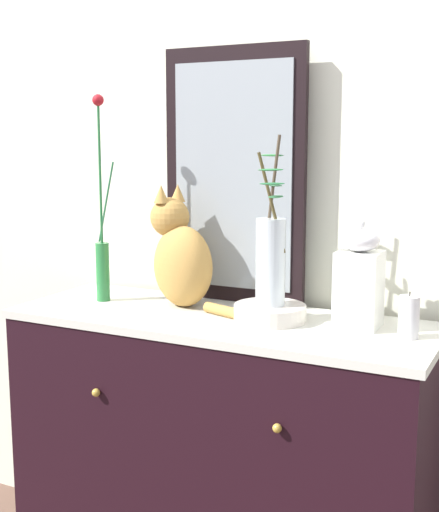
# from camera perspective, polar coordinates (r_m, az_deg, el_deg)

# --- Properties ---
(wall_back) EXTENTS (4.40, 0.08, 2.60)m
(wall_back) POSITION_cam_1_polar(r_m,az_deg,el_deg) (2.26, 3.45, 6.13)
(wall_back) COLOR silver
(wall_back) RESTS_ON ground_plane
(sideboard) EXTENTS (1.26, 0.47, 0.92)m
(sideboard) POSITION_cam_1_polar(r_m,az_deg,el_deg) (2.20, -0.00, -16.65)
(sideboard) COLOR black
(sideboard) RESTS_ON ground_plane
(mirror_leaning) EXTENTS (0.47, 0.03, 0.80)m
(mirror_leaning) POSITION_cam_1_polar(r_m,az_deg,el_deg) (2.19, 1.18, 6.54)
(mirror_leaning) COLOR black
(mirror_leaning) RESTS_ON sideboard
(cat_sitting) EXTENTS (0.38, 0.21, 0.38)m
(cat_sitting) POSITION_cam_1_polar(r_m,az_deg,el_deg) (2.15, -3.20, -0.03)
(cat_sitting) COLOR #B1823F
(cat_sitting) RESTS_ON sideboard
(vase_slim_green) EXTENTS (0.07, 0.04, 0.65)m
(vase_slim_green) POSITION_cam_1_polar(r_m,az_deg,el_deg) (2.24, -9.61, 0.79)
(vase_slim_green) COLOR #297639
(vase_slim_green) RESTS_ON sideboard
(bowl_porcelain) EXTENTS (0.21, 0.21, 0.05)m
(bowl_porcelain) POSITION_cam_1_polar(r_m,az_deg,el_deg) (2.00, 4.16, -4.67)
(bowl_porcelain) COLOR silver
(bowl_porcelain) RESTS_ON sideboard
(vase_glass_clear) EXTENTS (0.14, 0.20, 0.48)m
(vase_glass_clear) POSITION_cam_1_polar(r_m,az_deg,el_deg) (1.96, 4.22, -0.04)
(vase_glass_clear) COLOR silver
(vase_glass_clear) RESTS_ON bowl_porcelain
(jar_lidded_porcelain) EXTENTS (0.12, 0.12, 0.30)m
(jar_lidded_porcelain) POSITION_cam_1_polar(r_m,az_deg,el_deg) (1.94, 11.39, -1.92)
(jar_lidded_porcelain) COLOR white
(jar_lidded_porcelain) RESTS_ON sideboard
(candle_pillar) EXTENTS (0.05, 0.05, 0.12)m
(candle_pillar) POSITION_cam_1_polar(r_m,az_deg,el_deg) (1.88, 15.28, -4.87)
(candle_pillar) COLOR silver
(candle_pillar) RESTS_ON sideboard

